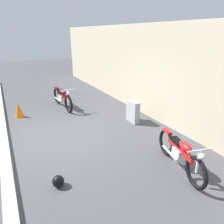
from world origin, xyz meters
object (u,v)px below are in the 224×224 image
Objects in this scene: helmet at (58,181)px; traffic_cone at (19,110)px; motorcycle_red at (180,153)px; motorcycle_maroon at (62,98)px; stone_marker at (133,112)px.

helmet is 0.45× the size of traffic_cone.
helmet is 2.73m from motorcycle_red.
motorcycle_red is 0.92× the size of motorcycle_maroon.
motorcycle_maroon is (-4.70, 1.43, 0.32)m from helmet.
helmet is at bearing -56.99° from stone_marker.
traffic_cone is 1.76m from motorcycle_maroon.
stone_marker is 3.09× the size of helmet.
traffic_cone reaches higher than helmet.
motorcycle_red is at bearing 29.28° from traffic_cone.
helmet is 0.12× the size of motorcycle_maroon.
traffic_cone is at bearing -176.11° from helmet.
motorcycle_red is at bearing 8.20° from motorcycle_maroon.
motorcycle_red reaches higher than stone_marker.
stone_marker is 4.24m from traffic_cone.
stone_marker is 3.16m from motorcycle_maroon.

